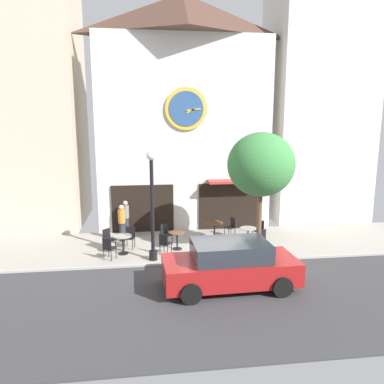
% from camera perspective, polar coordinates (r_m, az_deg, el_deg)
% --- Properties ---
extents(ground_plane, '(28.05, 10.56, 0.13)m').
position_cam_1_polar(ground_plane, '(13.75, 4.29, -12.04)').
color(ground_plane, '#9E998E').
extents(clock_building, '(8.49, 3.74, 11.29)m').
position_cam_1_polar(clock_building, '(18.98, -1.35, 12.37)').
color(clock_building, silver).
rests_on(clock_building, ground_plane).
extents(neighbor_building_left, '(6.80, 4.93, 14.22)m').
position_cam_1_polar(neighbor_building_left, '(21.28, -26.40, 14.61)').
color(neighbor_building_left, beige).
rests_on(neighbor_building_left, ground_plane).
extents(neighbor_building_right, '(5.13, 4.01, 15.06)m').
position_cam_1_polar(neighbor_building_right, '(21.88, 18.82, 16.11)').
color(neighbor_building_right, silver).
rests_on(neighbor_building_right, ground_plane).
extents(street_lamp, '(0.36, 0.36, 4.25)m').
position_cam_1_polar(street_lamp, '(14.12, -6.15, -2.13)').
color(street_lamp, black).
rests_on(street_lamp, ground_plane).
extents(street_tree, '(2.63, 2.36, 4.92)m').
position_cam_1_polar(street_tree, '(14.56, 10.59, 4.11)').
color(street_tree, brown).
rests_on(street_tree, ground_plane).
extents(cafe_table_rightmost, '(0.75, 0.75, 0.77)m').
position_cam_1_polar(cafe_table_rightmost, '(15.37, -10.59, -7.37)').
color(cafe_table_rightmost, black).
rests_on(cafe_table_rightmost, ground_plane).
extents(cafe_table_leftmost, '(0.67, 0.67, 0.74)m').
position_cam_1_polar(cafe_table_leftmost, '(15.67, -2.30, -7.03)').
color(cafe_table_leftmost, black).
rests_on(cafe_table_leftmost, ground_plane).
extents(cafe_table_center_left, '(0.79, 0.79, 0.76)m').
position_cam_1_polar(cafe_table_center_left, '(17.06, 3.50, -5.34)').
color(cafe_table_center_left, black).
rests_on(cafe_table_center_left, ground_plane).
extents(cafe_table_center_right, '(0.73, 0.73, 0.73)m').
position_cam_1_polar(cafe_table_center_right, '(16.47, 8.62, -6.18)').
color(cafe_table_center_right, black).
rests_on(cafe_table_center_right, ground_plane).
extents(cafe_chair_corner, '(0.55, 0.55, 0.90)m').
position_cam_1_polar(cafe_chair_corner, '(15.07, -4.23, -7.70)').
color(cafe_chair_corner, black).
rests_on(cafe_chair_corner, ground_plane).
extents(cafe_chair_outer, '(0.51, 0.51, 0.90)m').
position_cam_1_polar(cafe_chair_outer, '(15.85, 10.49, -6.91)').
color(cafe_chair_outer, black).
rests_on(cafe_chair_outer, ground_plane).
extents(cafe_chair_right_end, '(0.54, 0.54, 0.90)m').
position_cam_1_polar(cafe_chair_right_end, '(14.86, -12.74, -8.22)').
color(cafe_chair_right_end, black).
rests_on(cafe_chair_right_end, ground_plane).
extents(cafe_chair_mid_row, '(0.55, 0.55, 0.90)m').
position_cam_1_polar(cafe_chair_mid_row, '(16.31, -4.11, -6.25)').
color(cafe_chair_mid_row, black).
rests_on(cafe_chair_mid_row, ground_plane).
extents(cafe_chair_left_end, '(0.51, 0.51, 0.90)m').
position_cam_1_polar(cafe_chair_left_end, '(17.41, 6.09, -5.16)').
color(cafe_chair_left_end, black).
rests_on(cafe_chair_left_end, ground_plane).
extents(cafe_chair_by_entrance, '(0.57, 0.57, 0.90)m').
position_cam_1_polar(cafe_chair_by_entrance, '(15.96, -12.79, -6.88)').
color(cafe_chair_by_entrance, black).
rests_on(cafe_chair_by_entrance, ground_plane).
extents(cafe_chair_near_lamp, '(0.48, 0.48, 0.90)m').
position_cam_1_polar(cafe_chair_near_lamp, '(16.07, -9.52, -6.63)').
color(cafe_chair_near_lamp, black).
rests_on(cafe_chair_near_lamp, ground_plane).
extents(cafe_chair_curbside, '(0.56, 0.56, 0.90)m').
position_cam_1_polar(cafe_chair_curbside, '(17.13, 10.28, -5.55)').
color(cafe_chair_curbside, black).
rests_on(cafe_chair_curbside, ground_plane).
extents(pedestrian_grey, '(0.40, 0.40, 1.67)m').
position_cam_1_polar(pedestrian_grey, '(17.70, -10.17, -3.89)').
color(pedestrian_grey, '#2D2D38').
rests_on(pedestrian_grey, ground_plane).
extents(pedestrian_orange, '(0.37, 0.37, 1.67)m').
position_cam_1_polar(pedestrian_orange, '(16.88, -10.76, -4.64)').
color(pedestrian_orange, '#2D2D38').
rests_on(pedestrian_orange, ground_plane).
extents(parked_car_red, '(4.36, 2.14, 1.55)m').
position_cam_1_polar(parked_car_red, '(12.21, 5.88, -11.12)').
color(parked_car_red, maroon).
rests_on(parked_car_red, ground_plane).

